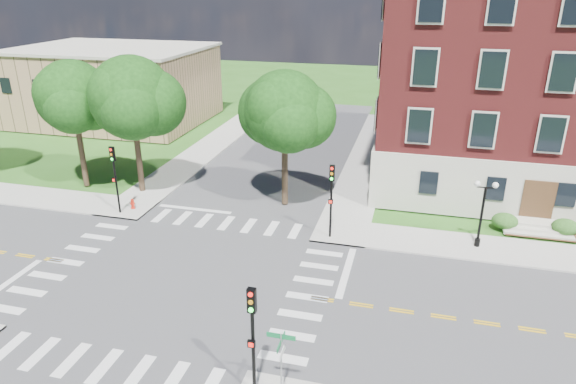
% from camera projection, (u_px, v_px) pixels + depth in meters
% --- Properties ---
extents(ground, '(160.00, 160.00, 0.00)m').
position_uv_depth(ground, '(179.00, 279.00, 28.18)').
color(ground, '#2A5919').
rests_on(ground, ground).
extents(road_ew, '(90.00, 12.00, 0.01)m').
position_uv_depth(road_ew, '(179.00, 278.00, 28.18)').
color(road_ew, '#3D3D3F').
rests_on(road_ew, ground).
extents(road_ns, '(12.00, 90.00, 0.01)m').
position_uv_depth(road_ns, '(179.00, 278.00, 28.18)').
color(road_ns, '#3D3D3F').
rests_on(road_ns, ground).
extents(sidewalk_ne, '(34.00, 34.00, 0.12)m').
position_uv_depth(sidewalk_ne, '(458.00, 199.00, 38.36)').
color(sidewalk_ne, '#9E9B93').
rests_on(sidewalk_ne, ground).
extents(sidewalk_nw, '(34.00, 34.00, 0.12)m').
position_uv_depth(sidewalk_nw, '(97.00, 165.00, 45.50)').
color(sidewalk_nw, '#9E9B93').
rests_on(sidewalk_nw, ground).
extents(crosswalk_east, '(2.20, 10.20, 0.02)m').
position_uv_depth(crosswalk_east, '(307.00, 297.00, 26.51)').
color(crosswalk_east, silver).
rests_on(crosswalk_east, ground).
extents(stop_bar_east, '(0.40, 5.50, 0.00)m').
position_uv_depth(stop_bar_east, '(346.00, 272.00, 28.83)').
color(stop_bar_east, silver).
rests_on(stop_bar_east, ground).
extents(secondary_building, '(20.40, 15.40, 8.30)m').
position_uv_depth(secondary_building, '(115.00, 84.00, 58.53)').
color(secondary_building, '#A28159').
rests_on(secondary_building, ground).
extents(tree_b, '(5.42, 5.42, 9.82)m').
position_uv_depth(tree_b, '(73.00, 97.00, 38.06)').
color(tree_b, '#312318').
rests_on(tree_b, ground).
extents(tree_c, '(6.11, 6.11, 10.28)m').
position_uv_depth(tree_c, '(132.00, 98.00, 37.07)').
color(tree_c, '#312318').
rests_on(tree_c, ground).
extents(tree_d, '(5.60, 5.60, 9.66)m').
position_uv_depth(tree_d, '(285.00, 111.00, 34.86)').
color(tree_d, '#312318').
rests_on(tree_d, ground).
extents(traffic_signal_se, '(0.32, 0.36, 4.80)m').
position_uv_depth(traffic_signal_se, '(252.00, 329.00, 19.03)').
color(traffic_signal_se, black).
rests_on(traffic_signal_se, ground).
extents(traffic_signal_ne, '(0.36, 0.41, 4.80)m').
position_uv_depth(traffic_signal_ne, '(331.00, 192.00, 31.40)').
color(traffic_signal_ne, black).
rests_on(traffic_signal_ne, ground).
extents(traffic_signal_nw, '(0.36, 0.42, 4.80)m').
position_uv_depth(traffic_signal_nw, '(115.00, 171.00, 34.83)').
color(traffic_signal_nw, black).
rests_on(traffic_signal_nw, ground).
extents(twin_lamp_west, '(1.36, 0.36, 4.23)m').
position_uv_depth(twin_lamp_west, '(482.00, 210.00, 30.51)').
color(twin_lamp_west, black).
rests_on(twin_lamp_west, ground).
extents(street_sign_pole, '(1.10, 1.10, 3.10)m').
position_uv_depth(street_sign_pole, '(281.00, 354.00, 19.03)').
color(street_sign_pole, gray).
rests_on(street_sign_pole, ground).
extents(fire_hydrant, '(0.35, 0.35, 0.75)m').
position_uv_depth(fire_hydrant, '(133.00, 204.00, 36.48)').
color(fire_hydrant, '#B31C0D').
rests_on(fire_hydrant, ground).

